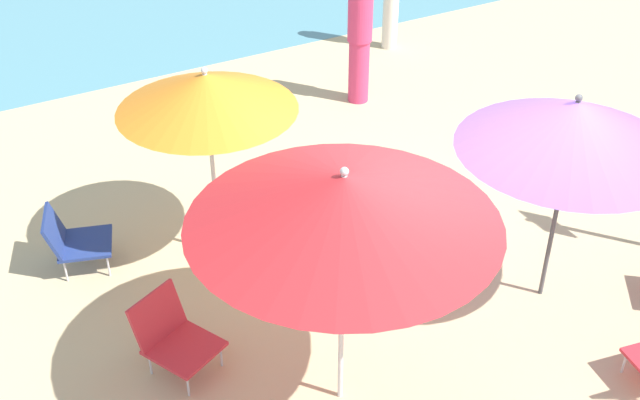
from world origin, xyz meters
The scene contains 9 objects.
ground_plane centered at (0.00, 0.00, 0.00)m, with size 40.00×40.00×0.00m, color #CCB789.
umbrella_orange centered at (-1.57, 1.50, 1.73)m, with size 1.61×1.61×1.96m.
umbrella_purple centered at (0.73, -0.55, 1.74)m, with size 1.87×1.87×2.02m.
umbrella_red centered at (-1.51, -0.70, 1.86)m, with size 2.17×2.17×2.11m.
beach_chair_b centered at (-2.85, 1.95, 0.33)m, with size 0.70×0.66×0.62m.
beach_chair_d centered at (-0.30, 1.00, 0.35)m, with size 0.66×0.64×0.67m.
beach_chair_e centered at (-2.51, 0.27, 0.33)m, with size 0.70×0.76×0.64m.
person_b centered at (1.38, 3.63, 0.84)m, with size 0.32×0.32×1.66m.
person_c centered at (-0.13, 0.56, 0.46)m, with size 0.57×0.37×0.92m.
Camera 1 is at (-3.84, -4.43, 4.78)m, focal length 44.85 mm.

